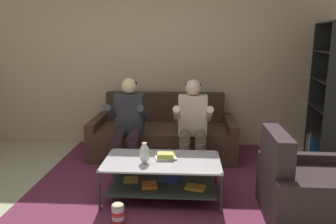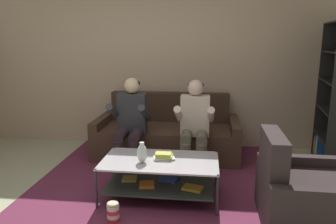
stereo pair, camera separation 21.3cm
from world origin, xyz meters
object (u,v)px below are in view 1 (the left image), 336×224
coffee_table (162,173)px  armchair (305,192)px  person_seated_right (193,122)px  couch (164,135)px  popcorn_tub (118,213)px  bookshelf (331,103)px  person_seated_left (128,120)px  book_stack (166,156)px  vase (144,154)px

coffee_table → armchair: armchair is taller
person_seated_right → coffee_table: size_ratio=0.96×
person_seated_right → coffee_table: person_seated_right is taller
couch → coffee_table: size_ratio=1.68×
couch → popcorn_tub: (-0.29, -1.94, -0.19)m
bookshelf → person_seated_left: bearing=-171.2°
coffee_table → person_seated_right: bearing=68.5°
couch → person_seated_right: bearing=-52.2°
person_seated_right → popcorn_tub: bearing=-117.1°
person_seated_left → couch: bearing=52.2°
book_stack → bookshelf: bearing=29.2°
couch → vase: size_ratio=9.31×
person_seated_left → armchair: bearing=-32.8°
person_seated_right → popcorn_tub: person_seated_right is taller
vase → bookshelf: bookshelf is taller
couch → vase: (-0.09, -1.50, 0.25)m
person_seated_left → person_seated_right: 0.85m
person_seated_left → vase: 1.02m
popcorn_tub → vase: bearing=65.3°
person_seated_left → coffee_table: (0.52, -0.85, -0.37)m
person_seated_left → bookshelf: size_ratio=0.62×
person_seated_right → popcorn_tub: (-0.71, -1.39, -0.55)m
vase → bookshelf: bearing=29.6°
bookshelf → armchair: bearing=-117.7°
coffee_table → vase: bearing=-150.0°
book_stack → person_seated_left: bearing=124.3°
person_seated_left → vase: bearing=-70.3°
couch → book_stack: couch is taller
person_seated_right → bookshelf: bookshelf is taller
book_stack → vase: bearing=-146.9°
vase → popcorn_tub: 0.65m
book_stack → bookshelf: 2.57m
person_seated_right → bookshelf: 1.98m
couch → person_seated_right: (0.43, -0.55, 0.36)m
person_seated_left → popcorn_tub: person_seated_left is taller
person_seated_left → popcorn_tub: bearing=-84.3°
couch → person_seated_right: 0.78m
coffee_table → popcorn_tub: bearing=-125.0°
person_seated_left → coffee_table: bearing=-58.7°
person_seated_left → armchair: 2.29m
person_seated_left → coffee_table: 1.06m
couch → vase: couch is taller
coffee_table → vase: 0.33m
vase → armchair: (1.56, -0.27, -0.25)m
couch → book_stack: size_ratio=8.28×
popcorn_tub → bookshelf: bearing=34.6°
couch → armchair: size_ratio=2.33×
person_seated_left → coffee_table: person_seated_left is taller
couch → coffee_table: couch is taller
popcorn_tub → couch: bearing=81.6°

